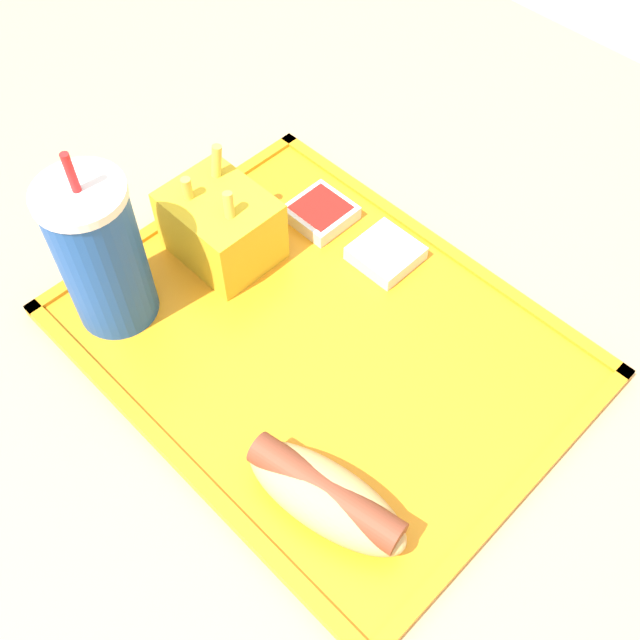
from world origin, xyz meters
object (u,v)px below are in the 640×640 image
(soda_cup, at_px, (100,254))
(fries_carton, at_px, (221,225))
(sauce_cup_mayo, at_px, (386,253))
(sauce_cup_ketchup, at_px, (321,212))
(hot_dog_far, at_px, (325,496))

(soda_cup, bearing_deg, fries_carton, -97.39)
(sauce_cup_mayo, bearing_deg, sauce_cup_ketchup, 4.59)
(hot_dog_far, xyz_separation_m, fries_carton, (0.25, -0.11, 0.01))
(sauce_cup_mayo, distance_m, sauce_cup_ketchup, 0.08)
(hot_dog_far, bearing_deg, fries_carton, -24.66)
(soda_cup, height_order, hot_dog_far, soda_cup)
(hot_dog_far, height_order, sauce_cup_mayo, hot_dog_far)
(fries_carton, xyz_separation_m, sauce_cup_mayo, (-0.11, -0.10, -0.03))
(soda_cup, distance_m, sauce_cup_ketchup, 0.22)
(hot_dog_far, relative_size, sauce_cup_mayo, 2.54)
(sauce_cup_ketchup, bearing_deg, hot_dog_far, 135.69)
(soda_cup, bearing_deg, sauce_cup_ketchup, -103.65)
(hot_dog_far, bearing_deg, sauce_cup_ketchup, -44.31)
(fries_carton, bearing_deg, sauce_cup_ketchup, -110.68)
(sauce_cup_mayo, xyz_separation_m, sauce_cup_ketchup, (0.08, 0.01, 0.00))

